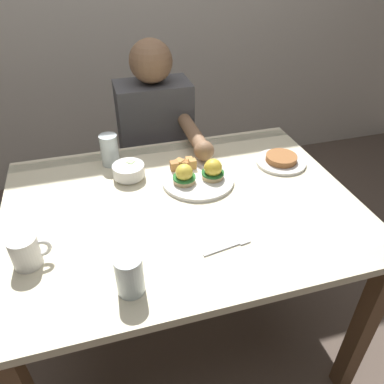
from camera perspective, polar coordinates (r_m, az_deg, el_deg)
ground_plane at (r=1.84m, az=-1.18°, el=-20.44°), size 6.00×6.00×0.00m
dining_table at (r=1.36m, az=-1.50°, el=-5.28°), size 1.20×0.90×0.74m
eggs_benedict_plate at (r=1.39m, az=0.84°, el=2.53°), size 0.27×0.27×0.09m
fruit_bowl at (r=1.43m, az=-9.60°, el=3.20°), size 0.12×0.12×0.06m
coffee_mug at (r=1.14m, az=-24.03°, el=-8.17°), size 0.11×0.08×0.09m
fork at (r=1.13m, az=5.78°, el=-8.20°), size 0.16×0.04×0.00m
water_glass_near at (r=1.52m, az=-12.41°, el=5.96°), size 0.07×0.07×0.13m
water_glass_far at (r=0.99m, az=-9.46°, el=-12.62°), size 0.07×0.07×0.11m
side_plate at (r=1.55m, az=13.40°, el=4.73°), size 0.20×0.20×0.04m
diner_person at (r=1.84m, az=-5.24°, el=7.14°), size 0.34×0.54×1.14m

